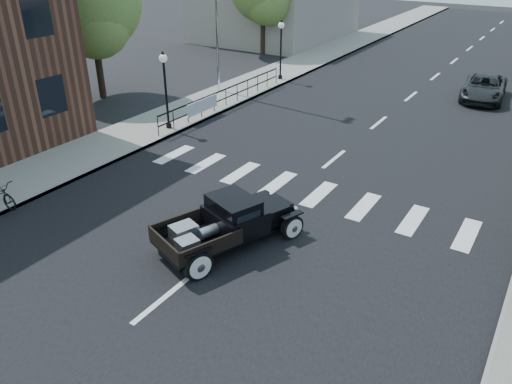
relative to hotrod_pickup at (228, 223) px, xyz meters
The scene contains 13 objects.
ground 0.76m from the hotrod_pickup, 82.16° to the left, with size 120.00×120.00×0.00m, color black.
road 15.16m from the hotrod_pickup, 89.92° to the left, with size 14.00×80.00×0.02m, color black.
road_markings 10.17m from the hotrod_pickup, 89.89° to the left, with size 12.00×60.00×0.06m, color silver, non-canonical shape.
sidewalk_left 17.37m from the hotrod_pickup, 119.24° to the left, with size 3.00×80.00×0.15m, color gray.
low_building_left 31.93m from the hotrod_pickup, 118.02° to the left, with size 10.00×12.00×5.00m, color #A09686.
railing 12.49m from the hotrod_pickup, 125.66° to the left, with size 0.08×10.00×1.00m, color black, non-canonical shape.
banner 10.88m from the hotrod_pickup, 131.47° to the left, with size 0.04×2.20×0.60m, color silver, non-canonical shape.
lamp_post_b 9.82m from the hotrod_pickup, 140.96° to the left, with size 0.36×0.36×3.37m, color black, non-canonical shape.
lamp_post_c 17.87m from the hotrod_pickup, 115.15° to the left, with size 0.36×0.36×3.37m, color black, non-canonical shape.
big_tree_near 16.45m from the hotrod_pickup, 149.77° to the left, with size 5.06×5.06×7.43m, color #597532, non-canonical shape.
big_tree_far 25.57m from the hotrod_pickup, 119.40° to the left, with size 4.72×4.72×6.94m, color #597532, non-canonical shape.
hotrod_pickup is the anchor object (origin of this frame).
second_car 19.01m from the hotrod_pickup, 79.82° to the left, with size 2.04×4.43×1.23m, color black.
Camera 1 is at (6.98, -9.77, 7.88)m, focal length 35.00 mm.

